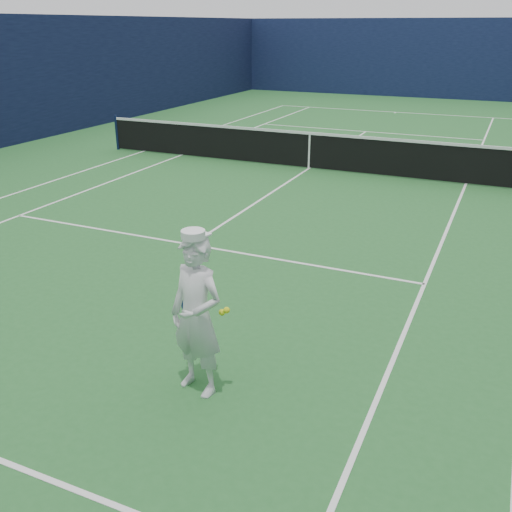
% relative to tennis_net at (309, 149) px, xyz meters
% --- Properties ---
extents(ground, '(80.00, 80.00, 0.00)m').
position_rel_tennis_net_xyz_m(ground, '(0.00, 0.00, -0.55)').
color(ground, '#25632B').
rests_on(ground, ground).
extents(court_markings, '(11.03, 23.83, 0.01)m').
position_rel_tennis_net_xyz_m(court_markings, '(0.00, 0.00, -0.55)').
color(court_markings, white).
rests_on(court_markings, ground).
extents(windscreen_fence, '(20.12, 36.12, 4.00)m').
position_rel_tennis_net_xyz_m(windscreen_fence, '(0.00, 0.00, 1.45)').
color(windscreen_fence, '#10183D').
rests_on(windscreen_fence, ground).
extents(tennis_net, '(12.88, 0.09, 1.07)m').
position_rel_tennis_net_xyz_m(tennis_net, '(0.00, 0.00, 0.00)').
color(tennis_net, '#141E4C').
rests_on(tennis_net, ground).
extents(tennis_player, '(0.75, 0.61, 1.83)m').
position_rel_tennis_net_xyz_m(tennis_player, '(2.30, -10.16, 0.34)').
color(tennis_player, white).
rests_on(tennis_player, ground).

